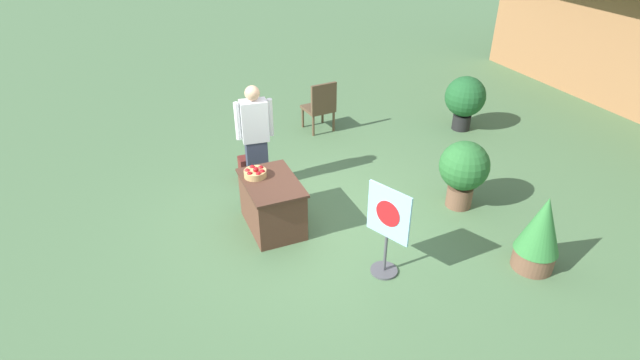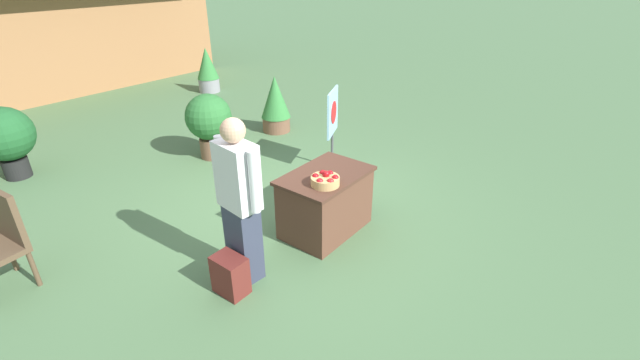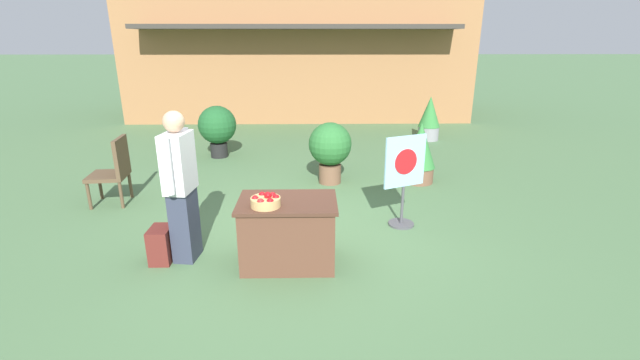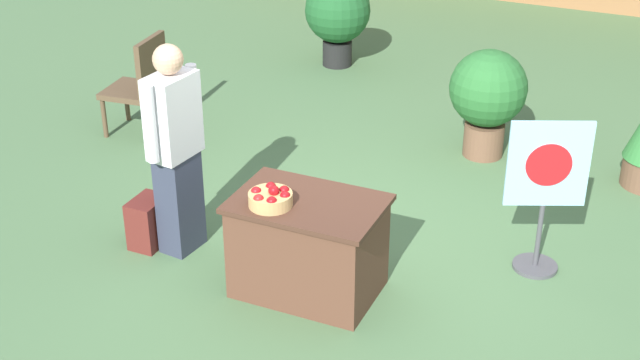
# 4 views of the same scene
# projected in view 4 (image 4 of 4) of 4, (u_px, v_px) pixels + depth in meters

# --- Properties ---
(ground_plane) EXTENTS (120.00, 120.00, 0.00)m
(ground_plane) POSITION_uv_depth(u_px,v_px,m) (348.00, 244.00, 7.47)
(ground_plane) COLOR #4C7047
(display_table) EXTENTS (1.11, 0.75, 0.78)m
(display_table) POSITION_uv_depth(u_px,v_px,m) (308.00, 246.00, 6.71)
(display_table) COLOR brown
(display_table) RESTS_ON ground_plane
(apple_basket) EXTENTS (0.32, 0.32, 0.16)m
(apple_basket) POSITION_uv_depth(u_px,v_px,m) (271.00, 198.00, 6.45)
(apple_basket) COLOR tan
(apple_basket) RESTS_ON display_table
(person_visitor) EXTENTS (0.31, 0.61, 1.77)m
(person_visitor) POSITION_uv_depth(u_px,v_px,m) (175.00, 149.00, 7.02)
(person_visitor) COLOR #33384C
(person_visitor) RESTS_ON ground_plane
(backpack) EXTENTS (0.24, 0.34, 0.42)m
(backpack) POSITION_uv_depth(u_px,v_px,m) (149.00, 222.00, 7.39)
(backpack) COLOR maroon
(backpack) RESTS_ON ground_plane
(poster_board) EXTENTS (0.59, 0.36, 1.28)m
(poster_board) POSITION_uv_depth(u_px,v_px,m) (545.00, 190.00, 6.83)
(poster_board) COLOR #4C4C51
(poster_board) RESTS_ON ground_plane
(patio_chair) EXTENTS (0.60, 0.60, 1.06)m
(patio_chair) POSITION_uv_depth(u_px,v_px,m) (142.00, 82.00, 9.21)
(patio_chair) COLOR brown
(patio_chair) RESTS_ON ground_plane
(potted_plant_far_left) EXTENTS (0.76, 0.76, 1.10)m
(potted_plant_far_left) POSITION_uv_depth(u_px,v_px,m) (488.00, 94.00, 8.70)
(potted_plant_far_left) COLOR brown
(potted_plant_far_left) RESTS_ON ground_plane
(potted_plant_near_right) EXTENTS (0.81, 0.81, 1.12)m
(potted_plant_near_right) POSITION_uv_depth(u_px,v_px,m) (338.00, 13.00, 11.00)
(potted_plant_near_right) COLOR black
(potted_plant_near_right) RESTS_ON ground_plane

